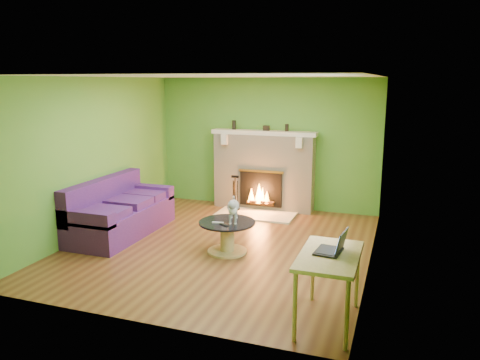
# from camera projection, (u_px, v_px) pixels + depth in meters

# --- Properties ---
(floor) EXTENTS (5.00, 5.00, 0.00)m
(floor) POSITION_uv_depth(u_px,v_px,m) (221.00, 246.00, 7.34)
(floor) COLOR #552E18
(floor) RESTS_ON ground
(ceiling) EXTENTS (5.00, 5.00, 0.00)m
(ceiling) POSITION_uv_depth(u_px,v_px,m) (219.00, 76.00, 6.80)
(ceiling) COLOR white
(ceiling) RESTS_ON wall_back
(wall_back) EXTENTS (5.00, 0.00, 5.00)m
(wall_back) POSITION_uv_depth(u_px,v_px,m) (266.00, 144.00, 9.37)
(wall_back) COLOR #47882C
(wall_back) RESTS_ON floor
(wall_front) EXTENTS (5.00, 0.00, 5.00)m
(wall_front) POSITION_uv_depth(u_px,v_px,m) (129.00, 205.00, 4.76)
(wall_front) COLOR #47882C
(wall_front) RESTS_ON floor
(wall_left) EXTENTS (0.00, 5.00, 5.00)m
(wall_left) POSITION_uv_depth(u_px,v_px,m) (95.00, 156.00, 7.80)
(wall_left) COLOR #47882C
(wall_left) RESTS_ON floor
(wall_right) EXTENTS (0.00, 5.00, 5.00)m
(wall_right) POSITION_uv_depth(u_px,v_px,m) (374.00, 174.00, 6.34)
(wall_right) COLOR #47882C
(wall_right) RESTS_ON floor
(window_frame) EXTENTS (0.00, 1.20, 1.20)m
(window_frame) POSITION_uv_depth(u_px,v_px,m) (370.00, 167.00, 5.46)
(window_frame) COLOR silver
(window_frame) RESTS_ON wall_right
(window_pane) EXTENTS (0.00, 1.06, 1.06)m
(window_pane) POSITION_uv_depth(u_px,v_px,m) (369.00, 167.00, 5.46)
(window_pane) COLOR white
(window_pane) RESTS_ON wall_right
(fireplace) EXTENTS (2.10, 0.46, 1.58)m
(fireplace) POSITION_uv_depth(u_px,v_px,m) (264.00, 171.00, 9.31)
(fireplace) COLOR #BDB39C
(fireplace) RESTS_ON floor
(hearth) EXTENTS (1.50, 0.75, 0.03)m
(hearth) POSITION_uv_depth(u_px,v_px,m) (256.00, 214.00, 9.00)
(hearth) COLOR beige
(hearth) RESTS_ON floor
(mantel) EXTENTS (2.10, 0.28, 0.08)m
(mantel) POSITION_uv_depth(u_px,v_px,m) (264.00, 133.00, 9.13)
(mantel) COLOR beige
(mantel) RESTS_ON fireplace
(sofa) EXTENTS (0.93, 2.06, 0.93)m
(sofa) POSITION_uv_depth(u_px,v_px,m) (119.00, 213.00, 7.87)
(sofa) COLOR #3C185D
(sofa) RESTS_ON floor
(coffee_table) EXTENTS (0.85, 0.85, 0.48)m
(coffee_table) POSITION_uv_depth(u_px,v_px,m) (227.00, 235.00, 7.00)
(coffee_table) COLOR #D9BA75
(coffee_table) RESTS_ON floor
(desk) EXTENTS (0.61, 1.05, 0.77)m
(desk) POSITION_uv_depth(u_px,v_px,m) (329.00, 263.00, 4.87)
(desk) COLOR #D9BA75
(desk) RESTS_ON floor
(cat) EXTENTS (0.39, 0.65, 0.38)m
(cat) POSITION_uv_depth(u_px,v_px,m) (233.00, 209.00, 6.94)
(cat) COLOR slate
(cat) RESTS_ON coffee_table
(remote_silver) EXTENTS (0.18, 0.07, 0.02)m
(remote_silver) POSITION_uv_depth(u_px,v_px,m) (218.00, 223.00, 6.88)
(remote_silver) COLOR gray
(remote_silver) RESTS_ON coffee_table
(remote_black) EXTENTS (0.16, 0.12, 0.02)m
(remote_black) POSITION_uv_depth(u_px,v_px,m) (224.00, 225.00, 6.79)
(remote_black) COLOR black
(remote_black) RESTS_ON coffee_table
(laptop) EXTENTS (0.33, 0.37, 0.25)m
(laptop) POSITION_uv_depth(u_px,v_px,m) (329.00, 241.00, 4.88)
(laptop) COLOR black
(laptop) RESTS_ON desk
(fire_tools) EXTENTS (0.18, 0.18, 0.69)m
(fire_tools) POSITION_uv_depth(u_px,v_px,m) (235.00, 193.00, 9.21)
(fire_tools) COLOR black
(fire_tools) RESTS_ON hearth
(mantel_vase_left) EXTENTS (0.08, 0.08, 0.18)m
(mantel_vase_left) POSITION_uv_depth(u_px,v_px,m) (234.00, 125.00, 9.34)
(mantel_vase_left) COLOR black
(mantel_vase_left) RESTS_ON mantel
(mantel_vase_right) EXTENTS (0.07, 0.07, 0.14)m
(mantel_vase_right) POSITION_uv_depth(u_px,v_px,m) (287.00, 128.00, 8.99)
(mantel_vase_right) COLOR black
(mantel_vase_right) RESTS_ON mantel
(mantel_box) EXTENTS (0.12, 0.08, 0.10)m
(mantel_box) POSITION_uv_depth(u_px,v_px,m) (266.00, 128.00, 9.13)
(mantel_box) COLOR black
(mantel_box) RESTS_ON mantel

